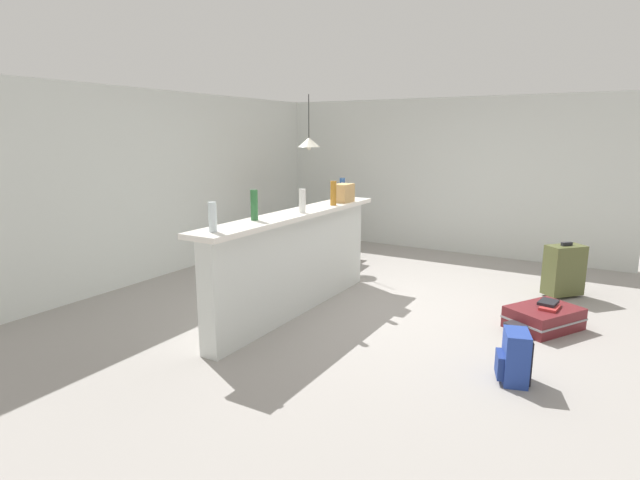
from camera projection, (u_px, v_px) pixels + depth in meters
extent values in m
cube|color=gray|center=(373.00, 304.00, 5.90)|extent=(13.00, 13.00, 0.05)
cube|color=silver|center=(180.00, 182.00, 7.15)|extent=(6.60, 0.10, 2.50)
cube|color=silver|center=(435.00, 175.00, 8.35)|extent=(0.10, 6.00, 2.50)
cube|color=silver|center=(296.00, 265.00, 5.46)|extent=(2.80, 0.20, 1.06)
cube|color=white|center=(295.00, 215.00, 5.34)|extent=(2.96, 0.40, 0.05)
cylinder|color=silver|center=(213.00, 217.00, 4.24)|extent=(0.07, 0.07, 0.26)
cylinder|color=#2D6B38|center=(254.00, 205.00, 4.82)|extent=(0.07, 0.07, 0.29)
cylinder|color=silver|center=(302.00, 201.00, 5.28)|extent=(0.07, 0.07, 0.25)
cylinder|color=#9E661E|center=(333.00, 193.00, 5.82)|extent=(0.07, 0.07, 0.28)
cylinder|color=#284C89|center=(342.00, 189.00, 6.37)|extent=(0.07, 0.07, 0.27)
cube|color=tan|center=(343.00, 193.00, 6.12)|extent=(0.26, 0.18, 0.22)
cube|color=brown|center=(306.00, 213.00, 7.85)|extent=(1.10, 0.80, 0.04)
cylinder|color=brown|center=(308.00, 244.00, 7.34)|extent=(0.06, 0.06, 0.70)
cylinder|color=brown|center=(340.00, 233.00, 8.17)|extent=(0.06, 0.06, 0.70)
cylinder|color=brown|center=(270.00, 239.00, 7.68)|extent=(0.06, 0.06, 0.70)
cylinder|color=brown|center=(305.00, 229.00, 8.51)|extent=(0.06, 0.06, 0.70)
cube|color=#4C331E|center=(338.00, 235.00, 7.60)|extent=(0.43, 0.43, 0.04)
cube|color=#4C331E|center=(328.00, 217.00, 7.62)|extent=(0.40, 0.07, 0.48)
cylinder|color=#4C331E|center=(344.00, 253.00, 7.44)|extent=(0.04, 0.04, 0.41)
cylinder|color=#4C331E|center=(352.00, 248.00, 7.72)|extent=(0.04, 0.04, 0.41)
cylinder|color=#4C331E|center=(324.00, 251.00, 7.58)|extent=(0.04, 0.04, 0.41)
cylinder|color=#4C331E|center=(333.00, 246.00, 7.86)|extent=(0.04, 0.04, 0.41)
cylinder|color=black|center=(309.00, 117.00, 7.48)|extent=(0.01, 0.01, 0.65)
cone|color=white|center=(309.00, 142.00, 7.56)|extent=(0.34, 0.34, 0.14)
sphere|color=white|center=(309.00, 148.00, 7.57)|extent=(0.07, 0.07, 0.07)
cube|color=maroon|center=(544.00, 318.00, 5.07)|extent=(0.83, 0.76, 0.22)
cube|color=gray|center=(544.00, 318.00, 5.07)|extent=(0.85, 0.78, 0.02)
cube|color=#2D2D33|center=(516.00, 325.00, 4.88)|extent=(0.21, 0.23, 0.02)
cube|color=#233D93|center=(516.00, 357.00, 3.95)|extent=(0.32, 0.25, 0.42)
cube|color=navy|center=(500.00, 364.00, 3.99)|extent=(0.23, 0.12, 0.19)
cube|color=black|center=(528.00, 357.00, 4.00)|extent=(0.04, 0.03, 0.36)
cube|color=black|center=(530.00, 365.00, 3.86)|extent=(0.04, 0.03, 0.36)
cube|color=#51562D|center=(564.00, 270.00, 6.02)|extent=(0.49, 0.48, 0.60)
cylinder|color=black|center=(574.00, 292.00, 6.14)|extent=(0.06, 0.06, 0.06)
cylinder|color=black|center=(548.00, 295.00, 6.03)|extent=(0.06, 0.06, 0.06)
cube|color=#232328|center=(567.00, 244.00, 5.96)|extent=(0.13, 0.12, 0.04)
cube|color=#AD2D2D|center=(549.00, 308.00, 5.00)|extent=(0.24, 0.18, 0.03)
cube|color=black|center=(548.00, 302.00, 5.07)|extent=(0.24, 0.19, 0.03)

